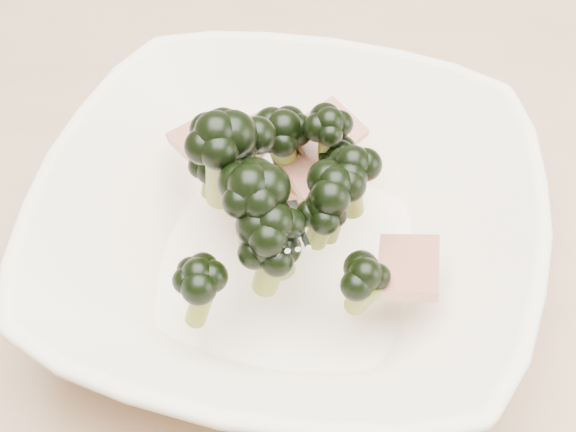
# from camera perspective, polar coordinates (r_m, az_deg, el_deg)

# --- Properties ---
(dining_table) EXTENTS (1.20, 0.80, 0.75)m
(dining_table) POSITION_cam_1_polar(r_m,az_deg,el_deg) (0.62, 2.84, -7.22)
(dining_table) COLOR tan
(dining_table) RESTS_ON ground
(broccoli_dish) EXTENTS (0.36, 0.36, 0.13)m
(broccoli_dish) POSITION_cam_1_polar(r_m,az_deg,el_deg) (0.49, -0.05, -0.71)
(broccoli_dish) COLOR #F2E7CD
(broccoli_dish) RESTS_ON dining_table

